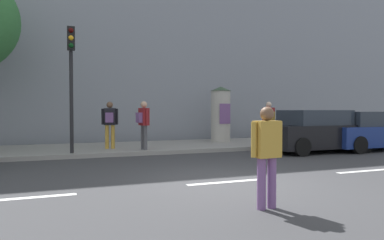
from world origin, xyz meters
name	(u,v)px	position (x,y,z in m)	size (l,w,h in m)	color
ground_plane	(226,182)	(0.00, 0.00, 0.00)	(80.00, 80.00, 0.00)	#38383A
sidewalk_curb	(150,147)	(0.00, 7.00, 0.07)	(36.00, 4.00, 0.15)	gray
lane_markings	(226,182)	(0.00, 0.00, 0.00)	(25.80, 0.16, 0.01)	silver
building_backdrop	(128,28)	(0.00, 12.00, 5.97)	(36.00, 5.00, 11.94)	gray
traffic_light	(71,68)	(-3.04, 5.24, 2.93)	(0.24, 0.45, 4.12)	black
poster_column	(221,114)	(3.47, 7.66, 1.42)	(0.96, 0.96, 2.50)	#B2ADA3
pedestrian_tallest	(267,150)	(-0.29, -2.08, 0.95)	(0.58, 0.27, 1.63)	#724C84
pedestrian_in_dark_shirt	(143,121)	(-0.60, 5.50, 1.19)	(0.45, 0.59, 1.74)	#4C4C51
pedestrian_in_light_jacket	(110,121)	(-1.69, 6.29, 1.19)	(0.60, 0.44, 1.74)	#B78C33
pedestrian_in_red_top	(269,119)	(4.82, 5.78, 1.22)	(0.63, 0.40, 1.78)	silver
parked_car_silver	(318,132)	(5.71, 3.84, 0.76)	(4.17, 1.95, 1.58)	black
parked_car_blue	(370,132)	(8.13, 3.65, 0.73)	(4.32, 1.91, 1.52)	navy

